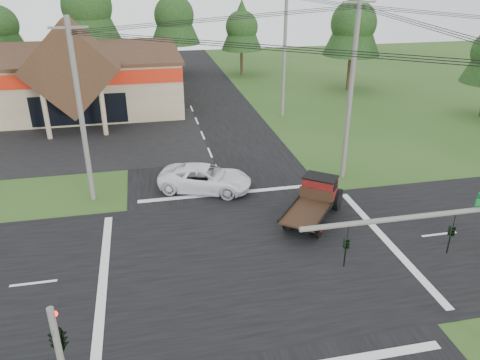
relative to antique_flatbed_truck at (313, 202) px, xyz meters
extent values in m
plane|color=#294E1B|center=(-4.03, -2.89, -1.11)|extent=(120.00, 120.00, 0.00)
cube|color=black|center=(-4.03, -2.89, -1.10)|extent=(12.00, 120.00, 0.02)
cube|color=black|center=(-4.03, -2.89, -1.10)|extent=(120.00, 12.00, 0.02)
cube|color=black|center=(-18.03, 16.11, -1.10)|extent=(28.00, 14.00, 0.02)
cube|color=tan|center=(-20.03, 27.11, 1.39)|extent=(30.00, 15.00, 5.00)
cube|color=#382817|center=(-20.03, 27.11, 3.94)|extent=(30.40, 15.40, 0.30)
cube|color=#382817|center=(-14.03, 18.61, 4.19)|extent=(7.78, 4.00, 7.78)
cylinder|color=tan|center=(-16.23, 16.91, 0.89)|extent=(0.40, 0.40, 4.00)
cylinder|color=tan|center=(-11.83, 16.91, 0.89)|extent=(0.40, 0.40, 4.00)
cube|color=black|center=(-14.03, 19.59, 0.39)|extent=(8.00, 0.08, 2.60)
cylinder|color=#595651|center=(-0.53, -10.39, 4.89)|extent=(8.00, 0.16, 0.16)
imported|color=black|center=(0.47, -10.39, 3.89)|extent=(0.16, 0.20, 1.00)
imported|color=black|center=(-3.03, -10.39, 3.89)|extent=(0.16, 0.20, 1.00)
imported|color=black|center=(-11.53, -10.19, 2.59)|extent=(0.53, 2.48, 1.00)
sphere|color=#FF0C0C|center=(-11.53, -10.04, 2.79)|extent=(0.18, 0.18, 0.18)
cylinder|color=#595651|center=(-12.03, 5.11, 4.14)|extent=(0.30, 0.30, 10.50)
cube|color=#595651|center=(-12.03, 5.11, 8.79)|extent=(2.00, 0.12, 0.12)
cylinder|color=#595651|center=(3.97, 5.11, 4.64)|extent=(0.30, 0.30, 11.50)
cube|color=#595651|center=(3.97, 5.11, 9.79)|extent=(2.00, 0.12, 0.12)
cylinder|color=#595651|center=(3.97, 19.11, 4.49)|extent=(0.30, 0.30, 11.20)
cylinder|color=#332316|center=(-24.03, 39.11, 0.64)|extent=(0.36, 0.36, 3.50)
cylinder|color=#332316|center=(-14.03, 38.11, 1.16)|extent=(0.36, 0.36, 4.55)
cone|color=black|center=(-14.03, 38.11, 7.73)|extent=(7.28, 7.28, 8.58)
sphere|color=black|center=(-14.03, 38.11, 7.34)|extent=(5.72, 5.72, 5.72)
cylinder|color=#332316|center=(-4.03, 39.11, 0.81)|extent=(0.36, 0.36, 3.85)
cone|color=black|center=(-4.03, 39.11, 6.37)|extent=(6.16, 6.16, 7.26)
sphere|color=black|center=(-4.03, 39.11, 6.04)|extent=(4.84, 4.84, 4.84)
cylinder|color=#332316|center=(3.97, 37.11, 0.46)|extent=(0.36, 0.36, 3.15)
cone|color=black|center=(3.97, 37.11, 5.01)|extent=(5.04, 5.04, 5.94)
sphere|color=black|center=(3.97, 37.11, 4.74)|extent=(3.96, 3.96, 3.96)
cylinder|color=#332316|center=(13.97, 27.11, 0.81)|extent=(0.36, 0.36, 3.85)
cone|color=black|center=(13.97, 27.11, 6.37)|extent=(6.16, 6.16, 7.26)
sphere|color=black|center=(13.97, 27.11, 6.04)|extent=(4.84, 4.84, 4.84)
imported|color=white|center=(-5.22, 4.96, -0.32)|extent=(6.26, 4.55, 1.58)
camera|label=1|loc=(-8.55, -21.25, 11.75)|focal=35.00mm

